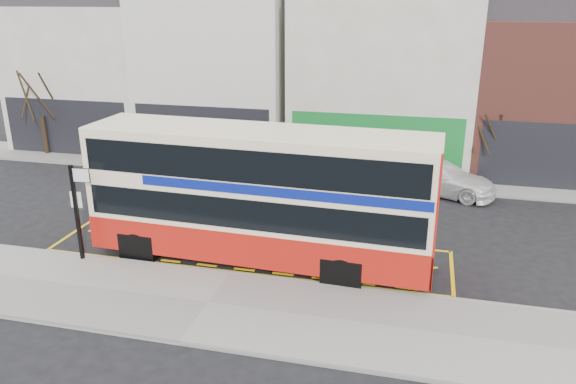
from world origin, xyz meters
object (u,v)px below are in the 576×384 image
(car_silver, at_px, (135,162))
(bus_stop_post, at_px, (77,204))
(street_tree_right, at_px, (487,121))
(car_grey, at_px, (236,166))
(street_tree_left, at_px, (37,82))
(double_decker_bus, at_px, (261,194))
(car_white, at_px, (439,177))

(car_silver, bearing_deg, bus_stop_post, -147.62)
(bus_stop_post, distance_m, street_tree_right, 18.26)
(car_grey, distance_m, street_tree_left, 12.48)
(street_tree_right, bearing_deg, street_tree_left, -178.63)
(bus_stop_post, bearing_deg, car_grey, 72.70)
(bus_stop_post, bearing_deg, street_tree_right, 36.47)
(double_decker_bus, xyz_separation_m, car_white, (5.89, 8.62, -1.66))
(car_white, xyz_separation_m, street_tree_left, (-21.42, 1.25, 3.40))
(car_silver, height_order, car_grey, car_grey)
(street_tree_left, relative_size, street_tree_right, 1.35)
(car_grey, distance_m, street_tree_right, 12.01)
(street_tree_left, bearing_deg, double_decker_bus, -32.44)
(car_silver, bearing_deg, double_decker_bus, -117.28)
(bus_stop_post, xyz_separation_m, car_silver, (-3.12, 9.46, -1.50))
(car_grey, relative_size, street_tree_left, 0.74)
(car_grey, height_order, street_tree_right, street_tree_right)
(car_grey, bearing_deg, street_tree_left, 65.90)
(bus_stop_post, relative_size, car_white, 0.64)
(bus_stop_post, relative_size, street_tree_left, 0.54)
(car_silver, bearing_deg, car_grey, -73.35)
(bus_stop_post, xyz_separation_m, car_white, (11.71, 10.19, -1.37))
(car_white, bearing_deg, double_decker_bus, 164.82)
(car_silver, height_order, street_tree_left, street_tree_left)
(car_white, bearing_deg, car_grey, 112.18)
(car_grey, relative_size, street_tree_right, 1.00)
(street_tree_left, bearing_deg, bus_stop_post, -49.70)
(car_grey, bearing_deg, double_decker_bus, -171.47)
(car_silver, distance_m, car_white, 14.85)
(double_decker_bus, height_order, car_grey, double_decker_bus)
(street_tree_left, bearing_deg, car_silver, -16.78)
(car_grey, height_order, car_white, car_white)
(double_decker_bus, xyz_separation_m, street_tree_left, (-15.53, 9.87, 1.75))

